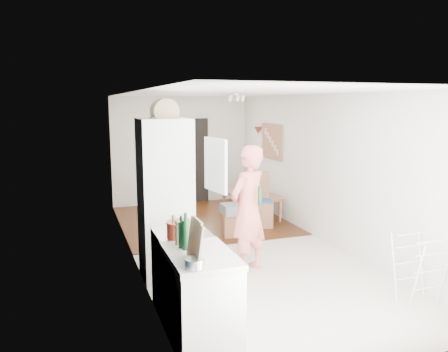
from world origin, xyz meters
TOP-DOWN VIEW (x-y plane):
  - room_shell at (0.00, 0.00)m, footprint 3.20×7.00m
  - floor at (0.00, 0.00)m, footprint 3.20×7.00m
  - wood_floor_overlay at (0.00, 1.85)m, footprint 3.20×3.30m
  - sage_wall_panel at (-1.59, -2.00)m, footprint 0.02×3.00m
  - tile_splashback at (-1.59, -2.55)m, footprint 0.02×1.90m
  - doorway_recess at (0.20, 3.48)m, footprint 0.90×0.04m
  - base_cabinet at (-1.30, -2.55)m, footprint 0.60×0.90m
  - worktop at (-1.30, -2.55)m, footprint 0.62×0.92m
  - range_cooker at (-1.30, -1.80)m, footprint 0.60×0.60m
  - cooker_top at (-1.30, -1.80)m, footprint 0.60×0.60m
  - fridge_housing at (-1.27, -0.78)m, footprint 0.66×0.66m
  - fridge_door at (-0.66, -1.08)m, footprint 0.14×0.56m
  - fridge_interior at (-0.96, -0.78)m, footprint 0.02×0.52m
  - pinboard at (1.58, 1.90)m, footprint 0.03×0.90m
  - pinboard_frame at (1.57, 1.90)m, footprint 0.00×0.94m
  - wall_sconce at (1.54, 2.55)m, footprint 0.18×0.18m
  - person at (-0.15, -0.97)m, footprint 0.92×0.82m
  - dining_table at (1.08, 1.77)m, footprint 0.76×1.26m
  - dining_chair at (0.93, 1.03)m, footprint 0.52×0.52m
  - stool at (0.20, 0.61)m, footprint 0.36×0.36m
  - grey_drape at (0.21, 0.59)m, footprint 0.39×0.39m
  - drying_rack at (1.35, -2.59)m, footprint 0.43×0.39m
  - bread_bin at (-1.25, -0.76)m, footprint 0.36×0.34m
  - red_casserole at (-1.36, -2.00)m, footprint 0.36×0.36m
  - steel_pan at (-1.46, -2.91)m, footprint 0.22×0.22m
  - held_bottle at (-0.06, -1.17)m, footprint 0.06×0.06m
  - bottle_a at (-1.40, -2.41)m, footprint 0.08×0.08m
  - bottle_b at (-1.43, -2.34)m, footprint 0.08×0.08m
  - bottle_c at (-1.36, -2.63)m, footprint 0.09×0.09m
  - pepper_mill_front at (-1.45, -2.24)m, footprint 0.07×0.07m
  - pepper_mill_back at (-1.43, -2.02)m, footprint 0.06×0.06m
  - chopping_boards at (-1.41, -2.77)m, footprint 0.05×0.29m

SIDE VIEW (x-z plane):
  - floor at x=0.00m, z-range -0.01..0.01m
  - wood_floor_overlay at x=0.00m, z-range 0.00..0.01m
  - stool at x=0.20m, z-range 0.00..0.42m
  - dining_table at x=1.08m, z-range 0.00..0.43m
  - drying_rack at x=1.35m, z-range 0.00..0.83m
  - base_cabinet at x=-1.30m, z-range 0.00..0.86m
  - range_cooker at x=-1.30m, z-range 0.00..0.88m
  - grey_drape at x=0.21m, z-range 0.42..0.59m
  - dining_chair at x=0.93m, z-range 0.00..1.04m
  - worktop at x=-1.30m, z-range 0.86..0.92m
  - cooker_top at x=-1.30m, z-range 0.88..0.92m
  - steel_pan at x=-1.46m, z-range 0.92..1.01m
  - doorway_recess at x=0.20m, z-range 0.00..2.00m
  - red_casserole at x=-1.36m, z-range 0.92..1.10m
  - pepper_mill_back at x=-1.43m, z-range 0.92..1.12m
  - bottle_c at x=-1.36m, z-range 0.92..1.12m
  - pepper_mill_front at x=-1.45m, z-range 0.92..1.13m
  - bottle_b at x=-1.43m, z-range 0.92..1.18m
  - person at x=-0.15m, z-range 0.00..2.11m
  - bottle_a at x=-1.40m, z-range 0.92..1.22m
  - fridge_housing at x=-1.27m, z-range 0.00..2.15m
  - held_bottle at x=-0.06m, z-range 0.99..1.24m
  - chopping_boards at x=-1.41m, z-range 0.92..1.32m
  - tile_splashback at x=-1.59m, z-range 0.90..1.40m
  - room_shell at x=0.00m, z-range 0.00..2.50m
  - fridge_door at x=-0.66m, z-range 1.20..1.90m
  - fridge_interior at x=-0.96m, z-range 1.22..1.88m
  - pinboard at x=1.58m, z-range 1.20..1.90m
  - pinboard_frame at x=1.57m, z-range 1.18..1.92m
  - wall_sconce at x=1.54m, z-range 1.67..1.83m
  - sage_wall_panel at x=-1.59m, z-range 1.20..2.50m
  - bread_bin at x=-1.25m, z-range 2.15..2.33m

